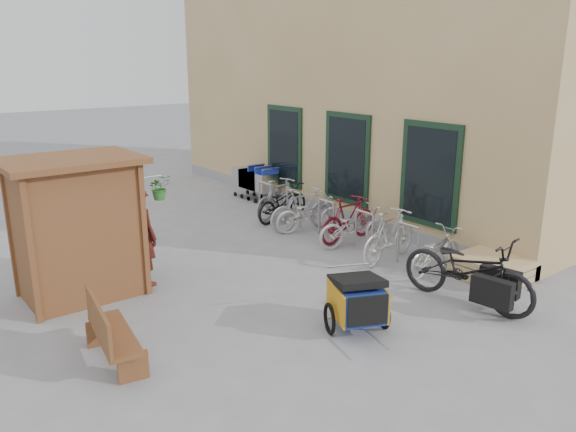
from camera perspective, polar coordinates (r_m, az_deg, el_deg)
ground at (r=9.82m, az=3.08°, el=-8.00°), size 80.00×80.00×0.00m
building at (r=16.76m, az=10.28°, el=13.93°), size 6.07×13.00×7.00m
kiosk at (r=9.91m, az=-21.19°, el=0.65°), size 2.49×1.65×2.40m
bike_rack at (r=12.78m, az=3.91°, el=0.12°), size 0.05×5.35×0.86m
pallet_stack at (r=11.05m, az=19.92°, el=-5.02°), size 1.00×1.20×0.40m
bench at (r=7.92m, az=-17.75°, el=-11.16°), size 0.65×1.49×0.92m
shopping_carts at (r=16.17m, az=-3.41°, el=3.77°), size 0.58×1.61×1.04m
child_trailer at (r=8.48m, az=7.06°, el=-8.34°), size 1.03×1.55×0.91m
cargo_bike at (r=9.70m, az=17.90°, el=-5.28°), size 1.11×2.39×1.21m
person_kiosk at (r=10.30m, az=-14.58°, el=-2.05°), size 0.58×0.74×1.79m
bike_0 at (r=10.98m, az=14.69°, el=-3.50°), size 1.68×0.73×0.86m
bike_1 at (r=11.40m, az=10.26°, el=-1.97°), size 1.82×0.76×1.06m
bike_2 at (r=12.19m, az=6.78°, el=-1.07°), size 1.79×1.00×0.89m
bike_3 at (r=12.53m, az=6.13°, el=-0.30°), size 1.71×0.57×1.02m
bike_4 at (r=13.15m, az=2.23°, el=0.23°), size 1.76×1.10×0.87m
bike_5 at (r=13.21m, az=1.52°, el=0.68°), size 1.78×0.76×1.04m
bike_6 at (r=14.09m, az=-0.57°, el=1.42°), size 1.86×0.96×0.93m
bike_7 at (r=14.32m, az=-0.96°, el=1.82°), size 1.75×0.85×1.01m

